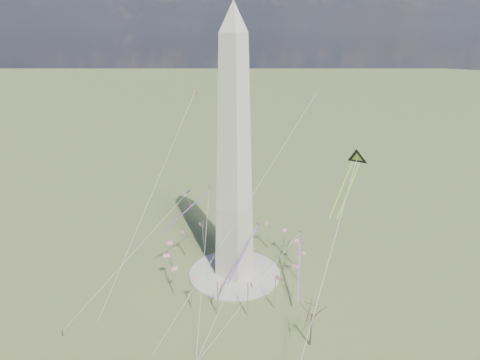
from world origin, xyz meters
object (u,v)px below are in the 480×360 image
Objects in this scene: person_west at (63,333)px; washington_monument at (234,159)px; tree_near at (312,312)px; kite_delta_black at (356,161)px.

washington_monument is at bearing -103.48° from person_west.
tree_near reaches higher than person_west.
washington_monument is 80.20m from person_west.
washington_monument is 58.64m from tree_near.
tree_near is at bearing -139.85° from person_west.
kite_delta_black is (40.43, 12.09, 3.07)m from washington_monument.
person_west is at bearing -148.47° from tree_near.
kite_delta_black reaches higher than tree_near.
tree_near is 50.06m from kite_delta_black.
kite_delta_black is (-1.75, 31.44, 38.91)m from tree_near.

